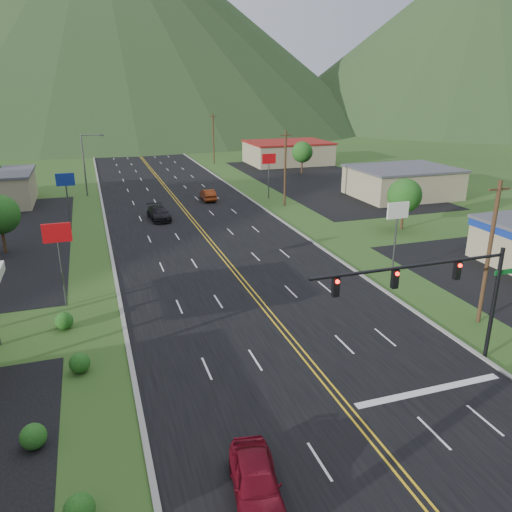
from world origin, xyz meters
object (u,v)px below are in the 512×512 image
object	(u,v)px
traffic_signal	(440,284)
car_dark_mid	(159,213)
car_red_near	(256,482)
car_red_far	(208,195)
streetlight_west	(86,161)

from	to	relation	value
traffic_signal	car_dark_mid	xyz separation A→B (m)	(-10.31, 38.96, -4.55)
traffic_signal	car_red_near	distance (m)	14.83
car_red_near	car_red_far	size ratio (longest dim) A/B	1.00
streetlight_west	car_red_far	bearing A→B (deg)	-27.98
car_dark_mid	car_red_far	size ratio (longest dim) A/B	1.15
streetlight_west	traffic_signal	bearing A→B (deg)	-72.03
streetlight_west	car_dark_mid	world-z (taller)	streetlight_west
car_dark_mid	car_red_far	distance (m)	11.81
traffic_signal	car_red_far	distance (m)	47.76
streetlight_west	car_red_far	world-z (taller)	streetlight_west
streetlight_west	car_dark_mid	bearing A→B (deg)	-65.26
traffic_signal	car_red_far	bearing A→B (deg)	92.58
streetlight_west	car_dark_mid	size ratio (longest dim) A/B	1.67
traffic_signal	streetlight_west	bearing A→B (deg)	107.97
car_red_far	car_red_near	bearing A→B (deg)	80.60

